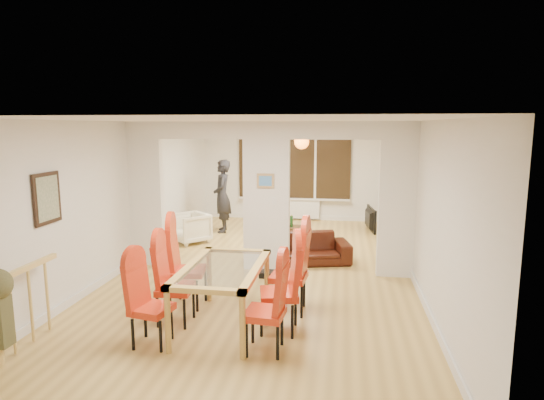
% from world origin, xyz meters
% --- Properties ---
extents(floor, '(5.00, 9.00, 0.01)m').
position_xyz_m(floor, '(0.00, 0.00, 0.00)').
color(floor, tan).
rests_on(floor, ground).
extents(room_walls, '(5.00, 9.00, 2.60)m').
position_xyz_m(room_walls, '(0.00, 0.00, 1.30)').
color(room_walls, silver).
rests_on(room_walls, floor).
extents(divider_wall, '(5.00, 0.18, 2.60)m').
position_xyz_m(divider_wall, '(0.00, 0.00, 1.30)').
color(divider_wall, white).
rests_on(divider_wall, floor).
extents(bay_window_blinds, '(3.00, 0.08, 1.80)m').
position_xyz_m(bay_window_blinds, '(0.00, 4.44, 1.50)').
color(bay_window_blinds, black).
rests_on(bay_window_blinds, room_walls).
extents(radiator, '(1.40, 0.08, 0.50)m').
position_xyz_m(radiator, '(0.00, 4.40, 0.30)').
color(radiator, white).
rests_on(radiator, floor).
extents(pendant_light, '(0.36, 0.36, 0.36)m').
position_xyz_m(pendant_light, '(0.30, 3.30, 2.15)').
color(pendant_light, orange).
rests_on(pendant_light, room_walls).
extents(stair_newel, '(0.40, 1.20, 1.10)m').
position_xyz_m(stair_newel, '(-2.25, -3.20, 0.55)').
color(stair_newel, '#D8B563').
rests_on(stair_newel, floor).
extents(wall_poster, '(0.04, 0.52, 0.67)m').
position_xyz_m(wall_poster, '(-2.47, -2.40, 1.60)').
color(wall_poster, gray).
rests_on(wall_poster, room_walls).
extents(pillar_photo, '(0.30, 0.03, 0.25)m').
position_xyz_m(pillar_photo, '(0.00, -0.10, 1.60)').
color(pillar_photo, '#4C8CD8').
rests_on(pillar_photo, divider_wall).
extents(dining_table, '(0.95, 1.69, 0.79)m').
position_xyz_m(dining_table, '(-0.16, -2.34, 0.40)').
color(dining_table, '#BD9646').
rests_on(dining_table, floor).
extents(dining_chair_la, '(0.48, 0.48, 1.03)m').
position_xyz_m(dining_chair_la, '(-0.84, -2.97, 0.51)').
color(dining_chair_la, red).
rests_on(dining_chair_la, floor).
extents(dining_chair_lb, '(0.47, 0.47, 1.08)m').
position_xyz_m(dining_chair_lb, '(-0.79, -2.36, 0.54)').
color(dining_chair_lb, red).
rests_on(dining_chair_lb, floor).
extents(dining_chair_lc, '(0.54, 0.54, 1.17)m').
position_xyz_m(dining_chair_lc, '(-0.83, -1.78, 0.59)').
color(dining_chair_lc, red).
rests_on(dining_chair_lc, floor).
extents(dining_chair_ra, '(0.46, 0.46, 1.06)m').
position_xyz_m(dining_chair_ra, '(0.47, -2.92, 0.53)').
color(dining_chair_ra, red).
rests_on(dining_chair_ra, floor).
extents(dining_chair_rb, '(0.54, 0.54, 1.14)m').
position_xyz_m(dining_chair_rb, '(0.56, -2.39, 0.57)').
color(dining_chair_rb, red).
rests_on(dining_chair_rb, floor).
extents(dining_chair_rc, '(0.51, 0.51, 1.18)m').
position_xyz_m(dining_chair_rc, '(0.61, -1.77, 0.59)').
color(dining_chair_rc, red).
rests_on(dining_chair_rc, floor).
extents(sofa, '(1.99, 1.16, 0.55)m').
position_xyz_m(sofa, '(0.52, 0.51, 0.27)').
color(sofa, black).
rests_on(sofa, floor).
extents(armchair, '(0.99, 0.99, 0.65)m').
position_xyz_m(armchair, '(-1.96, 1.62, 0.32)').
color(armchair, white).
rests_on(armchair, floor).
extents(person, '(0.72, 0.56, 1.74)m').
position_xyz_m(person, '(-1.53, 2.74, 0.87)').
color(person, black).
rests_on(person, floor).
extents(television, '(0.99, 0.26, 0.57)m').
position_xyz_m(television, '(1.91, 3.42, 0.28)').
color(television, black).
rests_on(television, floor).
extents(coffee_table, '(1.05, 0.67, 0.22)m').
position_xyz_m(coffee_table, '(0.02, 2.53, 0.11)').
color(coffee_table, '#372512').
rests_on(coffee_table, floor).
extents(bottle, '(0.07, 0.07, 0.27)m').
position_xyz_m(bottle, '(0.16, 2.52, 0.36)').
color(bottle, '#143F19').
rests_on(bottle, coffee_table).
extents(bowl, '(0.24, 0.24, 0.06)m').
position_xyz_m(bowl, '(0.05, 2.57, 0.25)').
color(bowl, '#372512').
rests_on(bowl, coffee_table).
extents(shoes, '(0.23, 0.25, 0.10)m').
position_xyz_m(shoes, '(0.07, -0.38, 0.05)').
color(shoes, black).
rests_on(shoes, floor).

